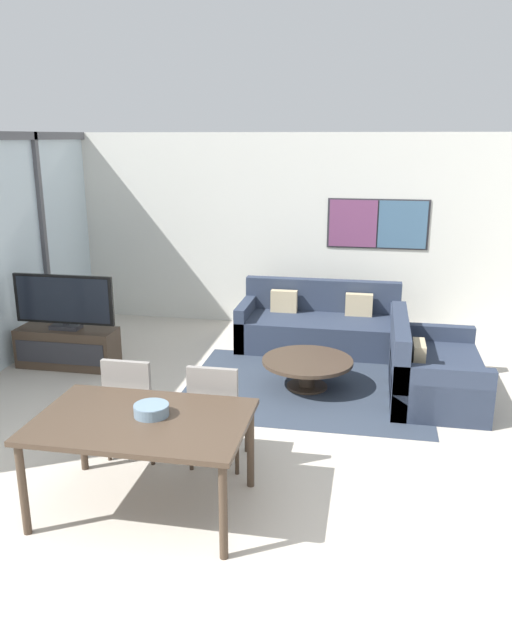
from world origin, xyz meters
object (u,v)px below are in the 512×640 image
(television, at_px, (64,302))
(dining_chair_left, at_px, (133,401))
(sofa_side, at_px, (428,372))
(dining_table, at_px, (142,427))
(tv_console, at_px, (68,348))
(sofa_main, at_px, (320,327))
(coffee_table, at_px, (307,366))
(dining_chair_centre, at_px, (217,409))
(fruit_bowl, at_px, (151,409))

(television, xyz_separation_m, dining_chair_left, (1.65, -1.99, -0.30))
(sofa_side, bearing_deg, dining_table, 139.45)
(tv_console, bearing_deg, sofa_main, 24.59)
(tv_console, distance_m, sofa_main, 3.28)
(coffee_table, relative_size, dining_chair_centre, 1.08)
(tv_console, bearing_deg, coffee_table, -2.64)
(coffee_table, bearing_deg, television, 177.35)
(television, bearing_deg, coffee_table, -2.65)
(dining_table, bearing_deg, fruit_bowl, 49.73)
(tv_console, xyz_separation_m, dining_chair_centre, (2.41, -2.01, 0.28))
(coffee_table, distance_m, dining_table, 2.81)
(television, relative_size, fruit_bowl, 4.78)
(sofa_main, bearing_deg, coffee_table, -90.00)
(tv_console, relative_size, sofa_main, 0.58)
(tv_console, xyz_separation_m, dining_chair_left, (1.65, -1.99, 0.28))
(dining_chair_centre, bearing_deg, television, 140.13)
(sofa_main, relative_size, dining_chair_centre, 2.26)
(sofa_side, height_order, dining_chair_centre, dining_chair_centre)
(coffee_table, bearing_deg, tv_console, 177.36)
(coffee_table, distance_m, fruit_bowl, 2.75)
(dining_chair_left, bearing_deg, coffee_table, 54.42)
(dining_table, height_order, dining_chair_left, dining_chair_left)
(television, xyz_separation_m, dining_table, (2.03, -2.75, -0.14))
(sofa_main, bearing_deg, dining_table, -102.98)
(sofa_side, height_order, coffee_table, sofa_side)
(sofa_side, bearing_deg, sofa_main, 41.72)
(tv_console, relative_size, dining_chair_left, 1.30)
(sofa_main, relative_size, dining_chair_left, 2.26)
(sofa_main, xyz_separation_m, sofa_side, (1.31, -1.47, -0.00))
(dining_chair_left, bearing_deg, sofa_main, 68.43)
(sofa_main, height_order, dining_chair_left, dining_chair_left)
(television, bearing_deg, dining_table, -53.56)
(television, height_order, dining_table, television)
(dining_table, distance_m, dining_chair_centre, 0.84)
(fruit_bowl, bearing_deg, sofa_main, 77.56)
(coffee_table, relative_size, dining_table, 0.65)
(sofa_main, xyz_separation_m, coffee_table, (-0.00, -1.50, -0.02))
(sofa_side, height_order, fruit_bowl, sofa_side)
(dining_table, relative_size, dining_chair_centre, 1.66)
(dining_table, relative_size, fruit_bowl, 5.94)
(sofa_side, relative_size, fruit_bowl, 5.94)
(sofa_side, distance_m, coffee_table, 1.31)
(tv_console, relative_size, dining_table, 0.78)
(tv_console, distance_m, television, 0.58)
(sofa_main, bearing_deg, tv_console, -155.41)
(sofa_main, relative_size, dining_table, 1.36)
(television, distance_m, sofa_main, 3.32)
(coffee_table, distance_m, dining_chair_left, 2.29)
(dining_chair_left, relative_size, dining_chair_centre, 1.00)
(sofa_side, distance_m, fruit_bowl, 3.43)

